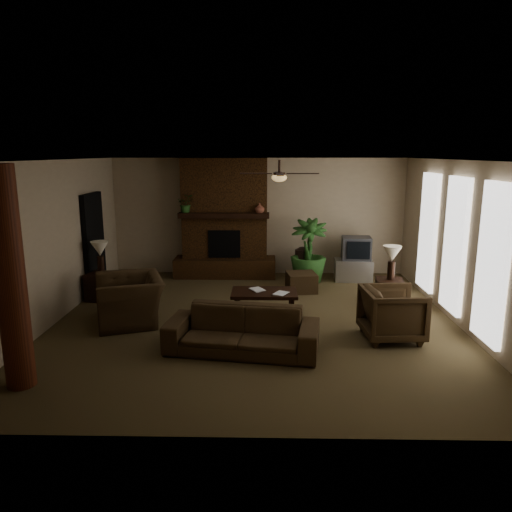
{
  "coord_description": "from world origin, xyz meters",
  "views": [
    {
      "loc": [
        0.17,
        -7.96,
        2.92
      ],
      "look_at": [
        0.0,
        0.4,
        1.1
      ],
      "focal_mm": 33.42,
      "sensor_mm": 36.0,
      "label": 1
    }
  ],
  "objects_px": {
    "armchair_left": "(129,292)",
    "floor_vase": "(302,261)",
    "side_table_right": "(389,293)",
    "sofa": "(242,323)",
    "armchair_right": "(393,311)",
    "lamp_left": "(100,251)",
    "log_column": "(10,280)",
    "floor_plant": "(308,265)",
    "tv_stand": "(353,270)",
    "coffee_table": "(264,294)",
    "side_table_left": "(101,286)",
    "lamp_right": "(392,256)",
    "ottoman": "(301,282)"
  },
  "relations": [
    {
      "from": "armchair_left",
      "to": "floor_vase",
      "type": "bearing_deg",
      "value": 113.01
    },
    {
      "from": "armchair_left",
      "to": "side_table_right",
      "type": "relative_size",
      "value": 2.27
    },
    {
      "from": "sofa",
      "to": "armchair_right",
      "type": "height_order",
      "value": "armchair_right"
    },
    {
      "from": "lamp_left",
      "to": "armchair_left",
      "type": "bearing_deg",
      "value": -54.31
    },
    {
      "from": "log_column",
      "to": "floor_plant",
      "type": "distance_m",
      "value": 6.57
    },
    {
      "from": "tv_stand",
      "to": "lamp_left",
      "type": "distance_m",
      "value": 5.62
    },
    {
      "from": "armchair_left",
      "to": "coffee_table",
      "type": "height_order",
      "value": "armchair_left"
    },
    {
      "from": "coffee_table",
      "to": "side_table_right",
      "type": "relative_size",
      "value": 2.18
    },
    {
      "from": "side_table_left",
      "to": "lamp_right",
      "type": "height_order",
      "value": "lamp_right"
    },
    {
      "from": "floor_vase",
      "to": "side_table_left",
      "type": "distance_m",
      "value": 4.53
    },
    {
      "from": "coffee_table",
      "to": "side_table_left",
      "type": "distance_m",
      "value": 3.4
    },
    {
      "from": "sofa",
      "to": "side_table_right",
      "type": "height_order",
      "value": "sofa"
    },
    {
      "from": "armchair_left",
      "to": "side_table_left",
      "type": "distance_m",
      "value": 1.62
    },
    {
      "from": "sofa",
      "to": "lamp_left",
      "type": "xyz_separation_m",
      "value": [
        -2.96,
        2.53,
        0.56
      ]
    },
    {
      "from": "side_table_right",
      "to": "log_column",
      "type": "bearing_deg",
      "value": -149.2
    },
    {
      "from": "armchair_left",
      "to": "floor_plant",
      "type": "distance_m",
      "value": 4.29
    },
    {
      "from": "armchair_right",
      "to": "lamp_left",
      "type": "height_order",
      "value": "lamp_left"
    },
    {
      "from": "armchair_right",
      "to": "lamp_left",
      "type": "relative_size",
      "value": 1.41
    },
    {
      "from": "lamp_left",
      "to": "side_table_right",
      "type": "bearing_deg",
      "value": -3.72
    },
    {
      "from": "tv_stand",
      "to": "side_table_right",
      "type": "relative_size",
      "value": 1.55
    },
    {
      "from": "side_table_left",
      "to": "side_table_right",
      "type": "distance_m",
      "value": 5.71
    },
    {
      "from": "sofa",
      "to": "tv_stand",
      "type": "relative_size",
      "value": 2.65
    },
    {
      "from": "armchair_right",
      "to": "side_table_left",
      "type": "xyz_separation_m",
      "value": [
        -5.34,
        1.96,
        -0.18
      ]
    },
    {
      "from": "sofa",
      "to": "side_table_right",
      "type": "relative_size",
      "value": 4.09
    },
    {
      "from": "sofa",
      "to": "armchair_left",
      "type": "distance_m",
      "value": 2.38
    },
    {
      "from": "side_table_left",
      "to": "side_table_right",
      "type": "xyz_separation_m",
      "value": [
        5.7,
        -0.35,
        0.0
      ]
    },
    {
      "from": "ottoman",
      "to": "floor_vase",
      "type": "relative_size",
      "value": 0.78
    },
    {
      "from": "armchair_right",
      "to": "side_table_right",
      "type": "height_order",
      "value": "armchair_right"
    },
    {
      "from": "lamp_left",
      "to": "side_table_right",
      "type": "xyz_separation_m",
      "value": [
        5.68,
        -0.37,
        -0.73
      ]
    },
    {
      "from": "ottoman",
      "to": "floor_vase",
      "type": "height_order",
      "value": "floor_vase"
    },
    {
      "from": "side_table_left",
      "to": "armchair_right",
      "type": "bearing_deg",
      "value": -20.16
    },
    {
      "from": "armchair_left",
      "to": "tv_stand",
      "type": "relative_size",
      "value": 1.47
    },
    {
      "from": "armchair_left",
      "to": "ottoman",
      "type": "xyz_separation_m",
      "value": [
        3.14,
        1.97,
        -0.35
      ]
    },
    {
      "from": "log_column",
      "to": "coffee_table",
      "type": "distance_m",
      "value": 4.32
    },
    {
      "from": "armchair_right",
      "to": "floor_vase",
      "type": "xyz_separation_m",
      "value": [
        -1.16,
        3.69,
        -0.03
      ]
    },
    {
      "from": "armchair_right",
      "to": "floor_vase",
      "type": "distance_m",
      "value": 3.87
    },
    {
      "from": "sofa",
      "to": "lamp_right",
      "type": "xyz_separation_m",
      "value": [
        2.74,
        2.16,
        0.56
      ]
    },
    {
      "from": "side_table_left",
      "to": "lamp_right",
      "type": "relative_size",
      "value": 0.85
    },
    {
      "from": "ottoman",
      "to": "side_table_right",
      "type": "relative_size",
      "value": 1.09
    },
    {
      "from": "sofa",
      "to": "floor_plant",
      "type": "bearing_deg",
      "value": 80.28
    },
    {
      "from": "armchair_left",
      "to": "side_table_right",
      "type": "height_order",
      "value": "armchair_left"
    },
    {
      "from": "armchair_right",
      "to": "floor_plant",
      "type": "distance_m",
      "value": 3.54
    },
    {
      "from": "armchair_right",
      "to": "side_table_left",
      "type": "height_order",
      "value": "armchair_right"
    },
    {
      "from": "ottoman",
      "to": "tv_stand",
      "type": "relative_size",
      "value": 0.71
    },
    {
      "from": "ottoman",
      "to": "coffee_table",
      "type": "bearing_deg",
      "value": -118.01
    },
    {
      "from": "ottoman",
      "to": "side_table_right",
      "type": "distance_m",
      "value": 1.92
    },
    {
      "from": "ottoman",
      "to": "lamp_right",
      "type": "bearing_deg",
      "value": -32.52
    },
    {
      "from": "floor_vase",
      "to": "lamp_right",
      "type": "height_order",
      "value": "lamp_right"
    },
    {
      "from": "floor_plant",
      "to": "lamp_right",
      "type": "relative_size",
      "value": 2.24
    },
    {
      "from": "ottoman",
      "to": "tv_stand",
      "type": "bearing_deg",
      "value": 35.43
    }
  ]
}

